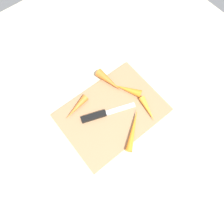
% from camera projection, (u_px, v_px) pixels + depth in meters
% --- Properties ---
extents(ground_plane, '(1.40, 1.40, 0.00)m').
position_uv_depth(ground_plane, '(112.00, 113.00, 0.73)').
color(ground_plane, '#C6B793').
extents(cutting_board, '(0.36, 0.26, 0.01)m').
position_uv_depth(cutting_board, '(112.00, 113.00, 0.72)').
color(cutting_board, '#99704C').
rests_on(cutting_board, ground_plane).
extents(knife, '(0.19, 0.09, 0.01)m').
position_uv_depth(knife, '(97.00, 115.00, 0.70)').
color(knife, '#B7B7BC').
rests_on(knife, cutting_board).
extents(carrot_longest, '(0.13, 0.11, 0.02)m').
position_uv_depth(carrot_longest, '(133.00, 129.00, 0.68)').
color(carrot_longest, orange).
rests_on(carrot_longest, cutting_board).
extents(carrot_medium, '(0.11, 0.05, 0.03)m').
position_uv_depth(carrot_medium, '(76.00, 108.00, 0.71)').
color(carrot_medium, orange).
rests_on(carrot_medium, cutting_board).
extents(carrot_short, '(0.08, 0.10, 0.03)m').
position_uv_depth(carrot_short, '(128.00, 90.00, 0.73)').
color(carrot_short, orange).
rests_on(carrot_short, cutting_board).
extents(carrot_shortest, '(0.05, 0.10, 0.02)m').
position_uv_depth(carrot_shortest, '(148.00, 109.00, 0.71)').
color(carrot_shortest, orange).
rests_on(carrot_shortest, cutting_board).
extents(carrot_long, '(0.05, 0.12, 0.03)m').
position_uv_depth(carrot_long, '(109.00, 81.00, 0.74)').
color(carrot_long, orange).
rests_on(carrot_long, cutting_board).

